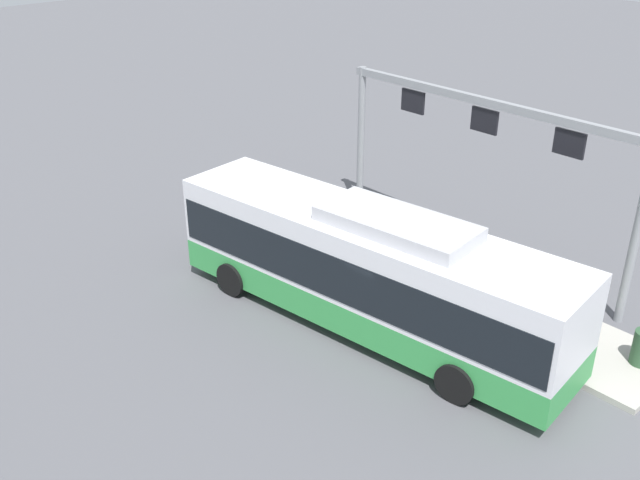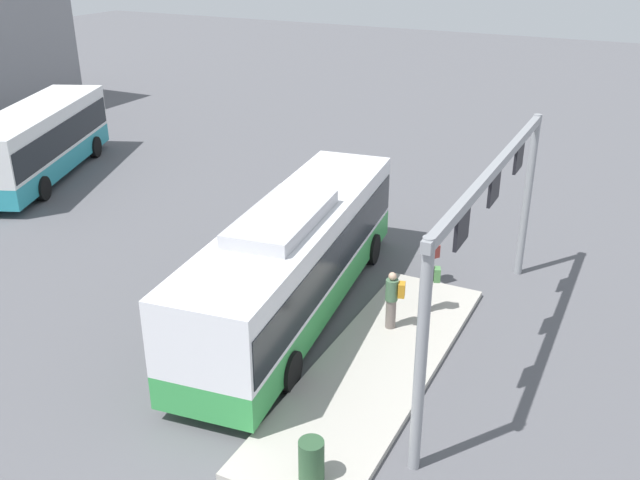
% 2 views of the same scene
% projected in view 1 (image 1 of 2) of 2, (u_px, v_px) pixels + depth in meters
% --- Properties ---
extents(ground_plane, '(120.00, 120.00, 0.00)m').
position_uv_depth(ground_plane, '(365.00, 324.00, 19.54)').
color(ground_plane, '#56565B').
extents(platform_curb, '(10.00, 2.80, 0.16)m').
position_uv_depth(platform_curb, '(487.00, 304.00, 20.33)').
color(platform_curb, '#B2ADA3').
rests_on(platform_curb, ground).
extents(bus_main, '(11.61, 3.91, 3.46)m').
position_uv_depth(bus_main, '(367.00, 266.00, 18.72)').
color(bus_main, green).
rests_on(bus_main, ground).
extents(person_boarding, '(0.55, 0.60, 1.67)m').
position_uv_depth(person_boarding, '(351.00, 224.00, 23.12)').
color(person_boarding, gray).
rests_on(person_boarding, ground).
extents(person_waiting_near, '(0.48, 0.60, 1.67)m').
position_uv_depth(person_waiting_near, '(410.00, 234.00, 22.12)').
color(person_waiting_near, slate).
rests_on(person_waiting_near, platform_curb).
extents(person_waiting_mid, '(0.44, 0.58, 1.67)m').
position_uv_depth(person_waiting_mid, '(431.00, 254.00, 20.94)').
color(person_waiting_mid, slate).
rests_on(person_waiting_mid, platform_curb).
extents(platform_sign_gantry, '(10.31, 0.24, 5.20)m').
position_uv_depth(platform_sign_gantry, '(482.00, 143.00, 21.27)').
color(platform_sign_gantry, gray).
rests_on(platform_sign_gantry, ground).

